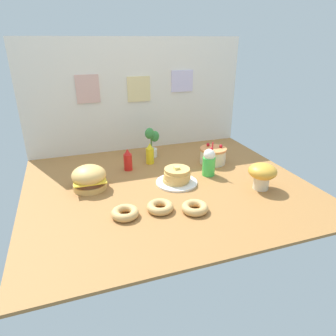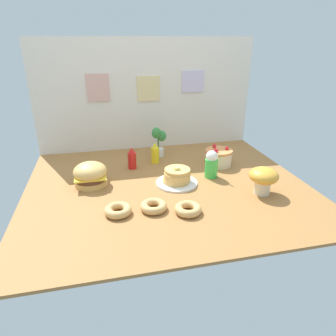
{
  "view_description": "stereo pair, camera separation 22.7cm",
  "coord_description": "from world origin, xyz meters",
  "px_view_note": "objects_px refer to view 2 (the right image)",
  "views": [
    {
      "loc": [
        -0.67,
        -1.96,
        1.03
      ],
      "look_at": [
        0.01,
        0.02,
        0.13
      ],
      "focal_mm": 32.22,
      "sensor_mm": 36.0,
      "label": 1
    },
    {
      "loc": [
        -0.45,
        -2.02,
        1.03
      ],
      "look_at": [
        0.01,
        0.02,
        0.13
      ],
      "focal_mm": 32.22,
      "sensor_mm": 36.0,
      "label": 2
    }
  ],
  "objects_px": {
    "layer_cake": "(219,157)",
    "cream_soda_cup": "(211,164)",
    "donut_chocolate": "(154,206)",
    "pancake_stack": "(177,177)",
    "donut_vanilla": "(188,209)",
    "donut_pink_glaze": "(118,210)",
    "burger": "(90,174)",
    "mushroom_stool": "(263,178)",
    "ketchup_bottle": "(132,159)",
    "mustard_bottle": "(155,153)",
    "potted_plant": "(158,140)"
  },
  "relations": [
    {
      "from": "pancake_stack",
      "to": "mushroom_stool",
      "type": "bearing_deg",
      "value": -27.58
    },
    {
      "from": "burger",
      "to": "layer_cake",
      "type": "xyz_separation_m",
      "value": [
        1.09,
        0.15,
        -0.01
      ]
    },
    {
      "from": "layer_cake",
      "to": "burger",
      "type": "bearing_deg",
      "value": -172.1
    },
    {
      "from": "mustard_bottle",
      "to": "cream_soda_cup",
      "type": "relative_size",
      "value": 0.67
    },
    {
      "from": "cream_soda_cup",
      "to": "ketchup_bottle",
      "type": "bearing_deg",
      "value": 152.16
    },
    {
      "from": "burger",
      "to": "pancake_stack",
      "type": "height_order",
      "value": "burger"
    },
    {
      "from": "layer_cake",
      "to": "donut_pink_glaze",
      "type": "bearing_deg",
      "value": -146.07
    },
    {
      "from": "cream_soda_cup",
      "to": "donut_chocolate",
      "type": "xyz_separation_m",
      "value": [
        -0.54,
        -0.4,
        -0.08
      ]
    },
    {
      "from": "pancake_stack",
      "to": "mushroom_stool",
      "type": "distance_m",
      "value": 0.63
    },
    {
      "from": "donut_pink_glaze",
      "to": "donut_chocolate",
      "type": "height_order",
      "value": "same"
    },
    {
      "from": "burger",
      "to": "donut_vanilla",
      "type": "relative_size",
      "value": 1.43
    },
    {
      "from": "ketchup_bottle",
      "to": "donut_vanilla",
      "type": "xyz_separation_m",
      "value": [
        0.27,
        -0.8,
        -0.06
      ]
    },
    {
      "from": "ketchup_bottle",
      "to": "donut_pink_glaze",
      "type": "relative_size",
      "value": 1.08
    },
    {
      "from": "ketchup_bottle",
      "to": "mustard_bottle",
      "type": "height_order",
      "value": "same"
    },
    {
      "from": "ketchup_bottle",
      "to": "mushroom_stool",
      "type": "distance_m",
      "value": 1.08
    },
    {
      "from": "ketchup_bottle",
      "to": "mushroom_stool",
      "type": "xyz_separation_m",
      "value": [
        0.86,
        -0.66,
        0.04
      ]
    },
    {
      "from": "donut_vanilla",
      "to": "donut_pink_glaze",
      "type": "bearing_deg",
      "value": 169.08
    },
    {
      "from": "donut_pink_glaze",
      "to": "mushroom_stool",
      "type": "bearing_deg",
      "value": 2.87
    },
    {
      "from": "potted_plant",
      "to": "donut_chocolate",
      "type": "bearing_deg",
      "value": -102.93
    },
    {
      "from": "pancake_stack",
      "to": "potted_plant",
      "type": "bearing_deg",
      "value": 92.25
    },
    {
      "from": "donut_chocolate",
      "to": "pancake_stack",
      "type": "bearing_deg",
      "value": 54.76
    },
    {
      "from": "mushroom_stool",
      "to": "ketchup_bottle",
      "type": "bearing_deg",
      "value": 142.27
    },
    {
      "from": "donut_pink_glaze",
      "to": "donut_vanilla",
      "type": "xyz_separation_m",
      "value": [
        0.44,
        -0.08,
        0.0
      ]
    },
    {
      "from": "burger",
      "to": "mustard_bottle",
      "type": "xyz_separation_m",
      "value": [
        0.56,
        0.33,
        0.0
      ]
    },
    {
      "from": "mustard_bottle",
      "to": "ketchup_bottle",
      "type": "bearing_deg",
      "value": -159.59
    },
    {
      "from": "burger",
      "to": "mushroom_stool",
      "type": "bearing_deg",
      "value": -19.13
    },
    {
      "from": "burger",
      "to": "ketchup_bottle",
      "type": "xyz_separation_m",
      "value": [
        0.34,
        0.25,
        0.0
      ]
    },
    {
      "from": "pancake_stack",
      "to": "donut_pink_glaze",
      "type": "distance_m",
      "value": 0.58
    },
    {
      "from": "burger",
      "to": "ketchup_bottle",
      "type": "height_order",
      "value": "ketchup_bottle"
    },
    {
      "from": "burger",
      "to": "donut_vanilla",
      "type": "xyz_separation_m",
      "value": [
        0.61,
        -0.55,
        -0.06
      ]
    },
    {
      "from": "burger",
      "to": "mushroom_stool",
      "type": "xyz_separation_m",
      "value": [
        1.2,
        -0.42,
        0.04
      ]
    },
    {
      "from": "layer_cake",
      "to": "donut_vanilla",
      "type": "bearing_deg",
      "value": -124.42
    },
    {
      "from": "mustard_bottle",
      "to": "donut_chocolate",
      "type": "bearing_deg",
      "value": -101.27
    },
    {
      "from": "layer_cake",
      "to": "donut_chocolate",
      "type": "height_order",
      "value": "layer_cake"
    },
    {
      "from": "pancake_stack",
      "to": "mustard_bottle",
      "type": "relative_size",
      "value": 1.7
    },
    {
      "from": "cream_soda_cup",
      "to": "donut_pink_glaze",
      "type": "bearing_deg",
      "value": -152.63
    },
    {
      "from": "cream_soda_cup",
      "to": "donut_pink_glaze",
      "type": "distance_m",
      "value": 0.87
    },
    {
      "from": "donut_chocolate",
      "to": "potted_plant",
      "type": "bearing_deg",
      "value": 77.07
    },
    {
      "from": "mustard_bottle",
      "to": "potted_plant",
      "type": "xyz_separation_m",
      "value": [
        0.06,
        0.16,
        0.07
      ]
    },
    {
      "from": "mustard_bottle",
      "to": "potted_plant",
      "type": "distance_m",
      "value": 0.18
    },
    {
      "from": "layer_cake",
      "to": "mustard_bottle",
      "type": "relative_size",
      "value": 1.25
    },
    {
      "from": "ketchup_bottle",
      "to": "donut_pink_glaze",
      "type": "bearing_deg",
      "value": -103.62
    },
    {
      "from": "cream_soda_cup",
      "to": "mushroom_stool",
      "type": "height_order",
      "value": "cream_soda_cup"
    },
    {
      "from": "donut_vanilla",
      "to": "donut_chocolate",
      "type": "bearing_deg",
      "value": 158.43
    },
    {
      "from": "burger",
      "to": "donut_vanilla",
      "type": "distance_m",
      "value": 0.82
    },
    {
      "from": "layer_cake",
      "to": "cream_soda_cup",
      "type": "xyz_separation_m",
      "value": [
        -0.15,
        -0.22,
        0.04
      ]
    },
    {
      "from": "donut_vanilla",
      "to": "potted_plant",
      "type": "xyz_separation_m",
      "value": [
        0.01,
        1.04,
        0.13
      ]
    },
    {
      "from": "pancake_stack",
      "to": "donut_chocolate",
      "type": "relative_size",
      "value": 1.83
    },
    {
      "from": "layer_cake",
      "to": "ketchup_bottle",
      "type": "distance_m",
      "value": 0.75
    },
    {
      "from": "pancake_stack",
      "to": "donut_chocolate",
      "type": "distance_m",
      "value": 0.42
    }
  ]
}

